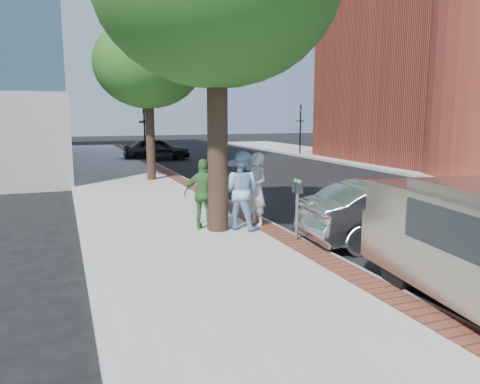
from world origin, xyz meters
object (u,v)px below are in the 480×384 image
sedan_silver (395,212)px  bg_car (157,149)px  parking_meter (297,197)px  person_gray (257,189)px  person_officer (241,190)px  person_green (204,194)px

sedan_silver → bg_car: bearing=7.3°
parking_meter → person_gray: person_gray is taller
parking_meter → sedan_silver: bearing=-13.4°
person_gray → bg_car: 20.56m
person_officer → sedan_silver: (3.20, -2.11, -0.41)m
person_gray → person_green: bearing=-108.1°
person_gray → bg_car: bearing=164.5°
person_officer → bg_car: 20.78m
sedan_silver → person_officer: bearing=60.4°
person_green → bg_car: bearing=-73.2°
bg_car → parking_meter: bearing=179.3°
person_green → bg_car: person_green is taller
person_gray → bg_car: person_gray is taller
person_gray → person_green: size_ratio=1.07×
parking_meter → sedan_silver: parking_meter is taller
person_officer → bg_car: size_ratio=0.45×
bg_car → person_gray: bearing=178.2°
person_officer → person_green: (-0.90, 0.33, -0.10)m
person_gray → bg_car: size_ratio=0.44×
sedan_silver → bg_car: 22.85m
person_green → sedan_silver: size_ratio=0.40×
parking_meter → person_green: (-1.72, 1.87, -0.14)m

